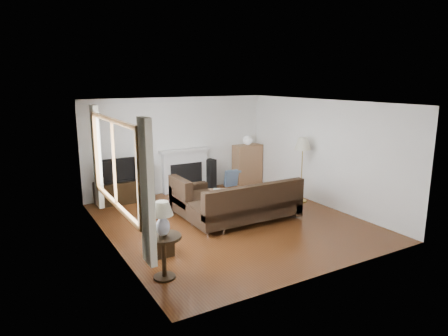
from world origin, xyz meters
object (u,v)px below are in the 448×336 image
sectional_sofa (246,203)px  coffee_table (211,199)px  tv_stand (118,192)px  floor_lamp (302,170)px  side_table (164,257)px  bookshelf (247,164)px

sectional_sofa → coffee_table: sectional_sofa is taller
tv_stand → floor_lamp: bearing=-28.3°
coffee_table → sectional_sofa: bearing=-61.8°
tv_stand → side_table: 4.13m
floor_lamp → side_table: 4.82m
coffee_table → side_table: 3.52m
tv_stand → bookshelf: 3.79m
coffee_table → tv_stand: bearing=163.9°
floor_lamp → side_table: bearing=-155.6°
side_table → bookshelf: bearing=44.6°
bookshelf → coffee_table: 2.47m
sectional_sofa → side_table: bearing=-149.1°
tv_stand → floor_lamp: (3.93, -2.12, 0.53)m
tv_stand → coffee_table: tv_stand is taller
sectional_sofa → floor_lamp: size_ratio=1.62×
bookshelf → sectional_sofa: bearing=-123.8°
tv_stand → sectional_sofa: size_ratio=0.42×
tv_stand → coffee_table: (1.82, -1.41, -0.08)m
side_table → floor_lamp: bearing=24.4°
sectional_sofa → coffee_table: (-0.14, 1.26, -0.22)m
floor_lamp → coffee_table: bearing=161.4°
bookshelf → side_table: (-4.21, -4.15, -0.22)m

